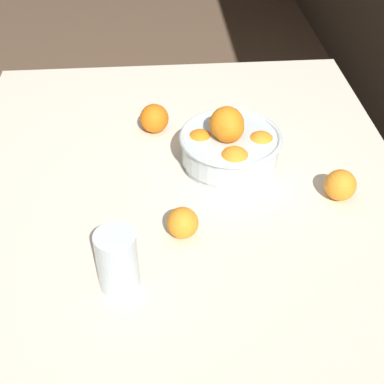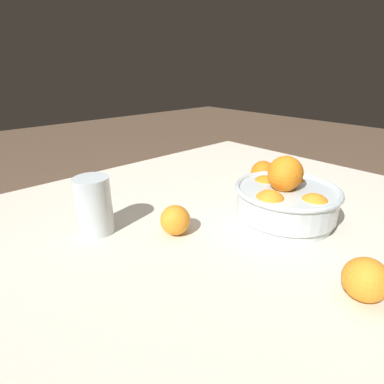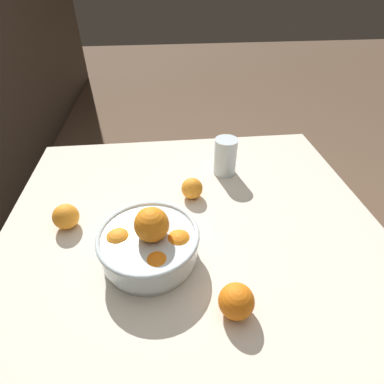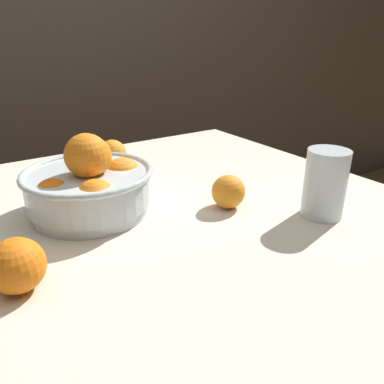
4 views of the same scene
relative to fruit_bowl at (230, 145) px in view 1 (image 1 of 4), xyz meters
The scene contains 7 objects.
ground_plane 0.81m from the fruit_bowl, 72.98° to the right, with size 12.00×12.00×0.00m, color brown.
dining_table 0.18m from the fruit_bowl, 72.98° to the right, with size 1.18×1.09×0.74m.
fruit_bowl is the anchor object (origin of this frame).
juice_glass 0.45m from the fruit_bowl, 35.50° to the right, with size 0.08×0.08×0.13m.
orange_loose_near_bowl 0.25m from the fruit_bowl, 133.06° to the right, with size 0.08×0.08×0.08m, color orange.
orange_loose_front 0.28m from the fruit_bowl, 58.87° to the left, with size 0.07×0.07×0.07m, color orange.
orange_loose_aside 0.27m from the fruit_bowl, 28.71° to the right, with size 0.07×0.07×0.07m, color orange.
Camera 1 is at (1.02, -0.06, 1.55)m, focal length 50.00 mm.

